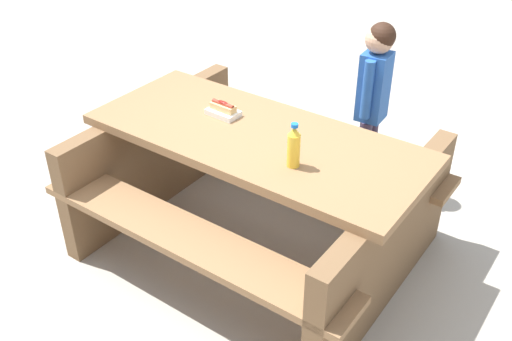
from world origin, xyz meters
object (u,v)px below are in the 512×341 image
at_px(picnic_table, 256,183).
at_px(soda_bottle, 294,147).
at_px(child_in_coat, 374,87).
at_px(hotdog_tray, 223,110).

height_order(picnic_table, soda_bottle, soda_bottle).
bearing_deg(child_in_coat, hotdog_tray, 52.13).
xyz_separation_m(picnic_table, hotdog_tray, (0.26, -0.11, 0.34)).
relative_size(picnic_table, child_in_coat, 1.75).
bearing_deg(hotdog_tray, picnic_table, 157.50).
bearing_deg(hotdog_tray, child_in_coat, -127.87).
distance_m(soda_bottle, hotdog_tray, 0.63).
xyz_separation_m(soda_bottle, child_in_coat, (-0.06, -1.08, -0.13)).
relative_size(hotdog_tray, child_in_coat, 0.17).
bearing_deg(child_in_coat, soda_bottle, 87.01).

